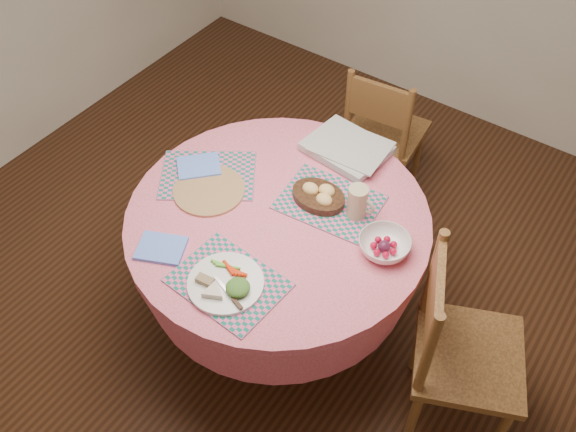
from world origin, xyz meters
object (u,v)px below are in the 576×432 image
Objects in this scene: dining_table at (278,246)px; chair_back at (383,131)px; latte_mug at (358,202)px; wicker_trivet at (209,190)px; chair_right at (457,348)px; fruit_bowl at (384,246)px; bread_bowl at (319,195)px; dinner_plate at (226,284)px.

chair_back reaches higher than dining_table.
chair_back is 1.00m from latte_mug.
chair_back is 1.17m from wicker_trivet.
latte_mug is (0.57, 0.24, 0.07)m from wicker_trivet.
fruit_bowl is at bearing 57.69° from chair_right.
dinner_plate is at bearing -93.77° from bread_bowl.
chair_right is 1.35m from chair_back.
dining_table is 5.39× the size of bread_bowl.
chair_right is at bearing 28.46° from dinner_plate.
fruit_bowl is (0.18, -0.10, -0.05)m from latte_mug.
chair_right is 6.57× the size of latte_mug.
wicker_trivet is (-1.14, -0.08, 0.26)m from chair_right.
bread_bowl is (0.09, 0.16, 0.23)m from dining_table.
fruit_bowl is (-0.39, 0.06, 0.29)m from chair_right.
latte_mug is 0.21m from fruit_bowl.
dinner_plate is 0.62m from fruit_bowl.
bread_bowl is at bearing 94.08° from chair_back.
dining_table is 5.08× the size of fruit_bowl.
chair_right is 0.93m from dinner_plate.
fruit_bowl reaches higher than wicker_trivet.
chair_back is 3.66× the size of bread_bowl.
dining_table is 0.29m from bread_bowl.
chair_right reaches higher than bread_bowl.
chair_right is 0.81m from bread_bowl.
bread_bowl is 0.94× the size of fruit_bowl.
chair_back reaches higher than dinner_plate.
chair_right reaches higher than dining_table.
wicker_trivet is at bearing 70.49° from chair_right.
fruit_bowl reaches higher than dinner_plate.
chair_back is at bearing 117.83° from fruit_bowl.
dinner_plate is (0.05, -0.40, 0.22)m from dining_table.
chair_right reaches higher than chair_back.
dining_table is at bearing 97.51° from dinner_plate.
chair_back reaches higher than fruit_bowl.
chair_back is 0.95m from bread_bowl.
dining_table is 0.38m from wicker_trivet.
bread_bowl reaches higher than wicker_trivet.
chair_back is 5.87× the size of latte_mug.
dining_table is at bearing -118.42° from bread_bowl.
dining_table is 8.63× the size of latte_mug.
fruit_bowl is (0.75, 0.14, 0.02)m from wicker_trivet.
latte_mug is (0.21, 0.58, 0.06)m from dinner_plate.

